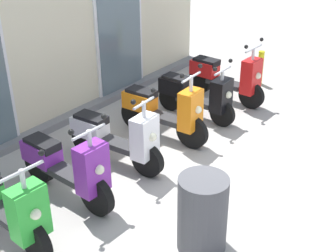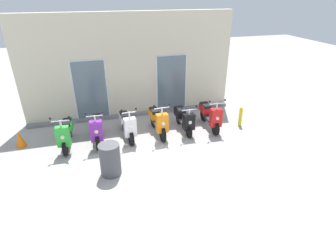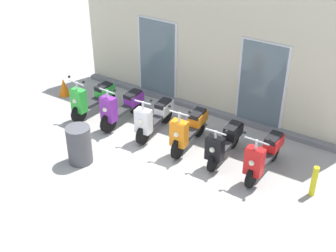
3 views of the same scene
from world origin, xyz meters
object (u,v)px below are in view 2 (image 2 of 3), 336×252
at_px(trash_bin, 110,159).
at_px(curb_bollard, 241,116).
at_px(scooter_green, 66,133).
at_px(traffic_cone, 20,139).
at_px(scooter_black, 184,119).
at_px(scooter_orange, 158,121).
at_px(scooter_red, 210,115).
at_px(scooter_purple, 97,128).
at_px(scooter_white, 127,125).

relative_size(trash_bin, curb_bollard, 1.29).
distance_m(scooter_green, trash_bin, 2.21).
bearing_deg(trash_bin, traffic_cone, 139.78).
bearing_deg(scooter_black, scooter_orange, -179.47).
xyz_separation_m(scooter_green, scooter_black, (3.91, 0.01, -0.01)).
distance_m(scooter_red, curb_bollard, 1.17).
bearing_deg(scooter_red, trash_bin, -153.74).
height_order(trash_bin, curb_bollard, trash_bin).
distance_m(scooter_purple, scooter_black, 2.96).
distance_m(scooter_purple, curb_bollard, 5.10).
bearing_deg(curb_bollard, scooter_green, 178.49).
distance_m(scooter_green, scooter_red, 4.88).
distance_m(scooter_green, scooter_orange, 2.98).
height_order(scooter_red, traffic_cone, scooter_red).
bearing_deg(scooter_orange, trash_bin, -133.75).
height_order(scooter_green, scooter_white, scooter_green).
xyz_separation_m(scooter_orange, scooter_red, (1.91, -0.04, -0.01)).
distance_m(scooter_green, traffic_cone, 1.50).
relative_size(scooter_purple, scooter_white, 1.02).
distance_m(scooter_black, curb_bollard, 2.14).
distance_m(scooter_white, scooter_red, 2.95).
distance_m(scooter_green, scooter_purple, 0.96).
height_order(scooter_orange, scooter_black, scooter_orange).
bearing_deg(scooter_red, curb_bollard, -6.28).
relative_size(scooter_green, trash_bin, 1.77).
bearing_deg(scooter_white, scooter_purple, -177.65).
bearing_deg(traffic_cone, scooter_purple, -8.16).
height_order(scooter_purple, trash_bin, scooter_purple).
height_order(scooter_white, scooter_red, scooter_red).
bearing_deg(scooter_purple, trash_bin, -82.49).
height_order(scooter_orange, curb_bollard, scooter_orange).
distance_m(trash_bin, traffic_cone, 3.47).
xyz_separation_m(scooter_orange, scooter_black, (0.94, 0.01, -0.04)).
height_order(traffic_cone, curb_bollard, curb_bollard).
xyz_separation_m(scooter_white, scooter_orange, (1.04, -0.08, 0.04)).
xyz_separation_m(scooter_green, trash_bin, (1.20, -1.85, -0.02)).
relative_size(scooter_white, scooter_red, 0.99).
distance_m(scooter_red, traffic_cone, 6.34).
relative_size(scooter_green, scooter_red, 0.97).
xyz_separation_m(scooter_white, curb_bollard, (4.11, -0.24, -0.10)).
bearing_deg(traffic_cone, curb_bollard, -4.17).
distance_m(scooter_black, scooter_red, 0.97).
bearing_deg(trash_bin, scooter_black, 34.50).
height_order(scooter_purple, curb_bollard, scooter_purple).
distance_m(scooter_white, curb_bollard, 4.12).
xyz_separation_m(scooter_black, curb_bollard, (2.13, -0.17, -0.11)).
bearing_deg(scooter_white, scooter_red, -2.24).
height_order(scooter_black, trash_bin, scooter_black).
bearing_deg(scooter_white, scooter_green, -177.52).
xyz_separation_m(scooter_red, traffic_cone, (-6.32, 0.42, -0.23)).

